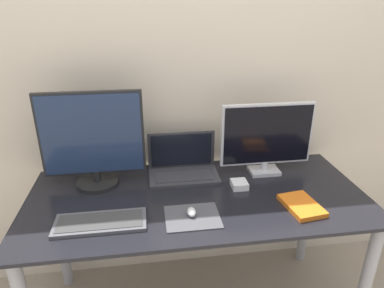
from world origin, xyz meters
name	(u,v)px	position (x,y,z in m)	size (l,w,h in m)	color
wall_back	(186,77)	(0.00, 0.81, 1.25)	(7.00, 0.05, 2.50)	beige
desk	(198,217)	(0.00, 0.37, 0.63)	(1.66, 0.74, 0.76)	black
monitor_left	(93,141)	(-0.50, 0.56, 1.00)	(0.51, 0.21, 0.49)	black
monitor_right	(267,137)	(0.40, 0.56, 0.97)	(0.50, 0.11, 0.40)	silver
laptop	(183,165)	(-0.05, 0.60, 0.81)	(0.37, 0.22, 0.22)	#333338
keyboard	(100,222)	(-0.45, 0.20, 0.77)	(0.39, 0.16, 0.02)	#4C4C51
mousepad	(192,217)	(-0.05, 0.19, 0.76)	(0.24, 0.20, 0.00)	#47474C
mouse	(191,212)	(-0.05, 0.21, 0.78)	(0.04, 0.06, 0.03)	silver
book	(302,205)	(0.46, 0.20, 0.77)	(0.17, 0.22, 0.02)	orange
power_brick	(239,184)	(0.22, 0.42, 0.78)	(0.08, 0.09, 0.03)	white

